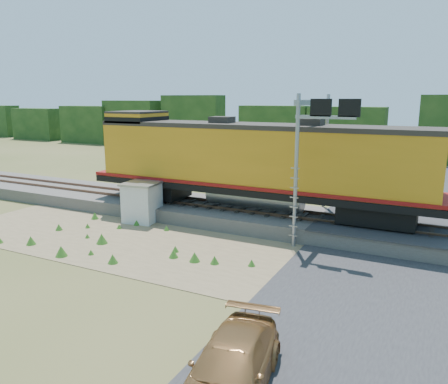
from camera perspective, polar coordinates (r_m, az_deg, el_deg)
The scene contains 11 objects.
ground at distance 20.07m, azimuth -2.18°, elevation -8.53°, with size 140.00×140.00×0.00m, color #475123.
ballast at distance 25.10m, azimuth 4.46°, elevation -3.32°, with size 70.00×5.00×0.80m, color slate.
rails at distance 24.98m, azimuth 4.48°, elevation -2.26°, with size 70.00×1.54×0.16m.
dirt_shoulder at distance 21.44m, azimuth -6.25°, elevation -7.17°, with size 26.00×8.00×0.03m, color #8C7754.
road at distance 18.65m, azimuth 18.55°, elevation -10.56°, with size 7.00×66.00×0.86m.
tree_line_north at distance 55.31m, azimuth 17.36°, elevation 7.48°, with size 130.00×3.00×6.50m.
weed_clumps at distance 21.96m, azimuth -10.13°, elevation -6.86°, with size 15.00×6.20×0.56m, color #32691E, non-canonical shape.
locomotive at distance 24.65m, azimuth 3.40°, elevation 3.99°, with size 20.65×3.15×5.33m.
shed at distance 25.80m, azimuth -10.65°, elevation -1.28°, with size 2.20×2.20×2.33m.
signal_gantry at distance 22.53m, azimuth 12.12°, elevation 7.76°, with size 2.89×6.20×7.30m.
car at distance 11.46m, azimuth 0.92°, elevation -21.95°, with size 1.86×4.58×1.33m, color olive.
Camera 1 is at (9.12, -16.41, 7.10)m, focal length 35.00 mm.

